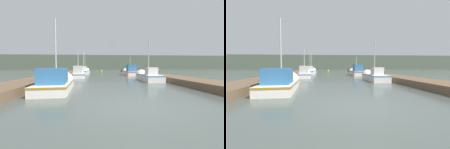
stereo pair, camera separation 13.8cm
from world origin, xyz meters
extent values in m
plane|color=#47514C|center=(0.00, 0.00, 0.00)|extent=(200.00, 200.00, 0.00)
cube|color=brown|center=(-6.23, 16.00, 0.22)|extent=(2.40, 40.00, 0.45)
cube|color=brown|center=(6.23, 16.00, 0.22)|extent=(2.40, 40.00, 0.45)
cube|color=#4C5647|center=(0.00, 62.28, 2.88)|extent=(120.00, 16.00, 5.76)
cube|color=silver|center=(-3.79, 4.08, 0.26)|extent=(2.10, 4.40, 0.51)
cube|color=#9E721F|center=(-3.79, 4.08, 0.45)|extent=(2.13, 4.43, 0.10)
cone|color=silver|center=(-4.00, 6.62, 0.26)|extent=(1.73, 0.94, 1.67)
cube|color=#2D6699|center=(-3.75, 3.55, 0.94)|extent=(1.54, 1.89, 0.84)
cylinder|color=#B2B2B7|center=(-3.82, 4.40, 2.44)|extent=(0.08, 0.08, 3.85)
cube|color=silver|center=(3.86, 9.47, 0.32)|extent=(1.72, 4.49, 0.63)
cube|color=#3381C9|center=(3.86, 9.47, 0.57)|extent=(1.75, 4.52, 0.10)
cone|color=silver|center=(3.98, 12.12, 0.32)|extent=(1.49, 0.94, 1.46)
cube|color=silver|center=(3.84, 8.92, 0.99)|extent=(0.99, 1.30, 0.70)
cylinder|color=#B2B2B7|center=(3.88, 9.80, 2.48)|extent=(0.08, 0.08, 3.69)
cube|color=silver|center=(-3.78, 14.21, 0.26)|extent=(1.99, 4.15, 0.52)
cube|color=#145A9B|center=(-3.78, 14.21, 0.46)|extent=(2.03, 4.18, 0.10)
cone|color=silver|center=(-4.01, 16.61, 0.26)|extent=(1.61, 0.96, 1.54)
cube|color=#B2AD9E|center=(-3.73, 13.71, 1.01)|extent=(1.17, 1.74, 0.98)
cylinder|color=#B2B2B7|center=(-3.81, 14.50, 2.10)|extent=(0.08, 0.08, 3.16)
cube|color=silver|center=(3.84, 18.09, 0.32)|extent=(1.73, 4.87, 0.64)
cube|color=#AA1D1D|center=(3.84, 18.09, 0.58)|extent=(1.76, 4.90, 0.10)
cone|color=silver|center=(3.89, 21.06, 0.32)|extent=(1.58, 1.12, 1.56)
cube|color=#2D6699|center=(3.83, 17.49, 1.16)|extent=(1.28, 1.88, 1.03)
cylinder|color=#B2B2B7|center=(3.84, 18.46, 1.77)|extent=(0.08, 0.08, 2.25)
cube|color=silver|center=(-3.89, 22.15, 0.32)|extent=(1.88, 4.86, 0.63)
cube|color=#2476C1|center=(-3.89, 22.15, 0.57)|extent=(1.91, 4.89, 0.10)
cone|color=silver|center=(-3.78, 25.12, 0.32)|extent=(1.65, 1.20, 1.61)
cube|color=silver|center=(-3.92, 21.55, 1.04)|extent=(1.12, 1.57, 0.82)
cylinder|color=#B2B2B7|center=(-3.88, 22.51, 2.40)|extent=(0.08, 0.08, 3.53)
cube|color=silver|center=(-4.11, 27.76, 0.34)|extent=(1.72, 4.46, 0.69)
cube|color=purple|center=(-4.11, 27.76, 0.63)|extent=(1.75, 4.49, 0.10)
cone|color=silver|center=(-4.06, 30.41, 0.34)|extent=(1.58, 0.89, 1.56)
cube|color=#387A42|center=(-4.12, 27.21, 1.07)|extent=(1.20, 1.41, 0.78)
cylinder|color=#B2B2B7|center=(-4.10, 28.09, 2.58)|extent=(0.08, 0.08, 3.78)
cylinder|color=#473523|center=(5.24, 23.47, 0.57)|extent=(0.27, 0.27, 1.14)
cylinder|color=silver|center=(5.24, 23.47, 1.16)|extent=(0.32, 0.32, 0.04)
cylinder|color=#473523|center=(-4.97, 29.32, 0.58)|extent=(0.22, 0.22, 1.16)
cylinder|color=silver|center=(-4.97, 29.32, 1.18)|extent=(0.25, 0.25, 0.04)
cylinder|color=#473523|center=(5.10, 10.40, 0.51)|extent=(0.29, 0.29, 1.03)
cylinder|color=silver|center=(5.10, 10.40, 1.05)|extent=(0.34, 0.34, 0.04)
sphere|color=gold|center=(-0.40, 34.16, 0.16)|extent=(0.57, 0.57, 0.57)
cylinder|color=black|center=(-0.40, 34.16, 0.69)|extent=(0.06, 0.06, 0.50)
ellipsoid|color=white|center=(1.38, 21.67, 5.86)|extent=(0.24, 0.31, 0.12)
cube|color=gray|center=(1.51, 21.73, 5.88)|extent=(0.30, 0.21, 0.07)
cube|color=gray|center=(1.25, 21.62, 5.88)|extent=(0.30, 0.21, 0.07)
camera|label=1|loc=(-1.26, -5.05, 1.50)|focal=24.00mm
camera|label=2|loc=(-1.12, -5.06, 1.50)|focal=24.00mm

